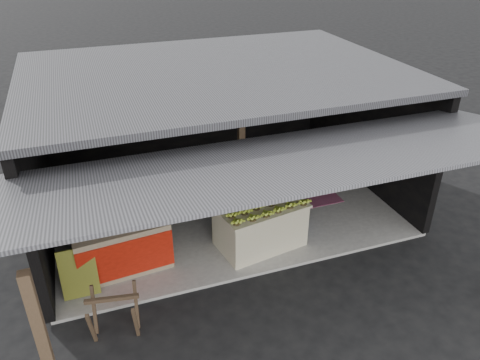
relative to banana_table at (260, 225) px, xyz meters
name	(u,v)px	position (x,y,z in m)	size (l,w,h in m)	color
ground	(262,275)	(-0.27, -0.78, -0.51)	(80.00, 80.00, 0.00)	black
concrete_slab	(219,203)	(-0.27, 1.72, -0.48)	(7.00, 5.00, 0.06)	gray
shophouse	(212,109)	(-0.27, 2.03, 1.59)	(7.40, 7.29, 3.02)	black
banana_table	(260,225)	(0.00, 0.00, 0.00)	(1.75, 1.24, 0.89)	silver
banana_pile	(261,200)	(0.00, 0.00, 0.53)	(1.49, 0.89, 0.18)	gold
white_crate	(240,195)	(-0.01, 1.06, 0.04)	(0.89, 0.63, 0.97)	white
neighbor_stall	(122,245)	(-2.51, 0.16, 0.05)	(1.67, 0.87, 1.66)	#998466
green_signboard	(79,273)	(-3.26, -0.29, -0.01)	(0.58, 0.04, 0.87)	black
sawhorse	(114,312)	(-2.83, -1.32, -0.03)	(0.77, 0.76, 0.75)	#4B3725
water_barrel	(294,217)	(0.86, 0.33, -0.22)	(0.31, 0.31, 0.46)	navy
plastic_chair	(310,161)	(2.01, 1.90, 0.09)	(0.48, 0.48, 0.90)	#0B0E3E
magenta_rug	(303,196)	(1.58, 1.30, -0.44)	(1.50, 1.00, 0.01)	maroon
picture_frames	(181,88)	(-0.44, 4.11, 1.42)	(1.62, 0.04, 0.46)	black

